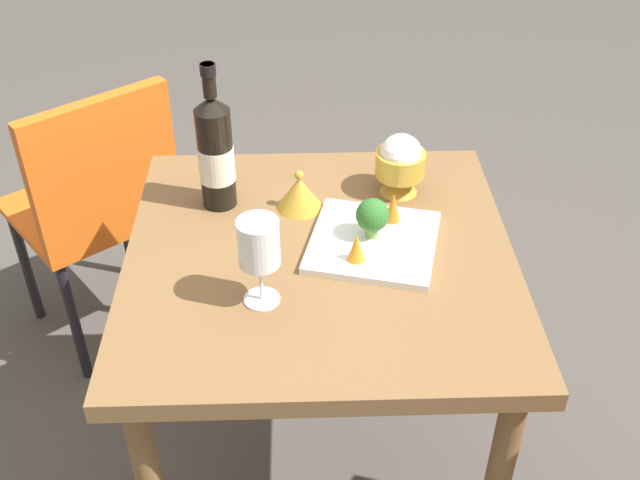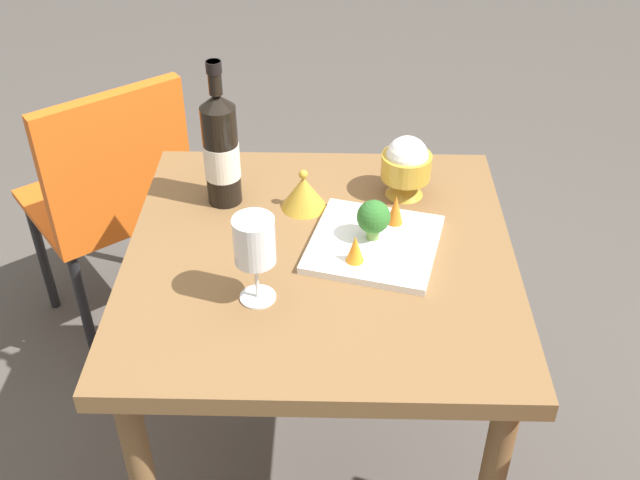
% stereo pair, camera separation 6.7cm
% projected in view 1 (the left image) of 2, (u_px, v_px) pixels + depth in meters
% --- Properties ---
extents(ground_plane, '(8.00, 8.00, 0.00)m').
position_uv_depth(ground_plane, '(320.00, 478.00, 1.98)').
color(ground_plane, '#4C4742').
extents(dining_table, '(0.78, 0.78, 0.75)m').
position_uv_depth(dining_table, '(320.00, 291.00, 1.60)').
color(dining_table, brown).
rests_on(dining_table, ground_plane).
extents(chair_near_window, '(0.56, 0.56, 0.85)m').
position_uv_depth(chair_near_window, '(99.00, 197.00, 2.09)').
color(chair_near_window, orange).
rests_on(chair_near_window, ground_plane).
extents(wine_bottle, '(0.08, 0.08, 0.33)m').
position_uv_depth(wine_bottle, '(216.00, 152.00, 1.60)').
color(wine_bottle, black).
rests_on(wine_bottle, dining_table).
extents(wine_glass, '(0.08, 0.08, 0.18)m').
position_uv_depth(wine_glass, '(259.00, 245.00, 1.34)').
color(wine_glass, white).
rests_on(wine_glass, dining_table).
extents(rice_bowl, '(0.11, 0.11, 0.14)m').
position_uv_depth(rice_bowl, '(400.00, 163.00, 1.67)').
color(rice_bowl, gold).
rests_on(rice_bowl, dining_table).
extents(rice_bowl_lid, '(0.10, 0.10, 0.09)m').
position_uv_depth(rice_bowl_lid, '(299.00, 193.00, 1.64)').
color(rice_bowl_lid, gold).
rests_on(rice_bowl_lid, dining_table).
extents(serving_plate, '(0.30, 0.30, 0.02)m').
position_uv_depth(serving_plate, '(373.00, 242.00, 1.55)').
color(serving_plate, white).
rests_on(serving_plate, dining_table).
extents(broccoli_floret, '(0.07, 0.07, 0.09)m').
position_uv_depth(broccoli_floret, '(372.00, 216.00, 1.52)').
color(broccoli_floret, '#729E4C').
rests_on(broccoli_floret, serving_plate).
extents(carrot_garnish_left, '(0.04, 0.04, 0.06)m').
position_uv_depth(carrot_garnish_left, '(356.00, 247.00, 1.47)').
color(carrot_garnish_left, orange).
rests_on(carrot_garnish_left, serving_plate).
extents(carrot_garnish_right, '(0.03, 0.03, 0.07)m').
position_uv_depth(carrot_garnish_right, '(393.00, 207.00, 1.58)').
color(carrot_garnish_right, orange).
rests_on(carrot_garnish_right, serving_plate).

